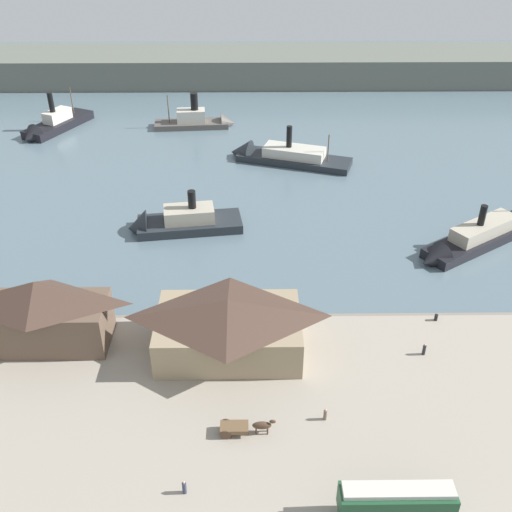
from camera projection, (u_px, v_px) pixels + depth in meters
ground_plane at (223, 306)px, 81.47m from camera, size 320.00×320.00×0.00m
quay_promenade at (216, 427)px, 62.62m from camera, size 110.00×36.00×1.20m
seawall_edge at (222, 319)px, 78.17m from camera, size 110.00×0.80×1.00m
ferry_shed_customs_shed at (41, 312)px, 70.84m from camera, size 16.01×7.36×9.12m
ferry_shed_east_terminal at (228, 325)px, 70.31m from camera, size 17.56×11.53×7.31m
street_tram at (397, 500)px, 51.82m from camera, size 10.23×2.63×4.09m
horse_cart at (244, 427)px, 60.71m from camera, size 5.79×1.69×1.87m
pedestrian_near_cart at (424, 350)px, 70.97m from camera, size 0.40×0.40×1.62m
pedestrian_walking_east at (184, 487)px, 54.83m from camera, size 0.40×0.40×1.63m
pedestrian_walking_west at (325, 415)px, 62.38m from camera, size 0.38×0.38×1.53m
mooring_post_center_west at (436, 317)px, 76.66m from camera, size 0.44×0.44×0.90m
ferry_moored_east at (278, 155)px, 123.03m from camera, size 26.33×14.06×10.11m
ferry_mid_harbor at (201, 121)px, 140.07m from camera, size 19.30×6.73×9.94m
ferry_departing_north at (52, 126)px, 137.27m from camera, size 13.90×20.69×10.56m
ferry_moored_west at (175, 223)px, 98.62m from camera, size 19.63×8.88×9.17m
ferry_outer_harbor at (472, 240)px, 93.65m from camera, size 23.86×17.89×8.66m
far_headland at (236, 66)px, 171.95m from camera, size 180.00×24.00×8.00m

